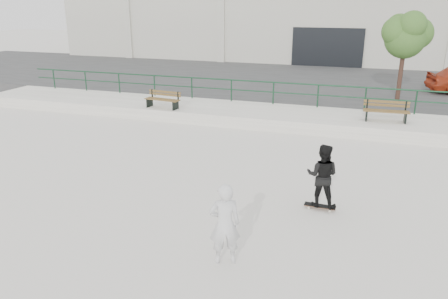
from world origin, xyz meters
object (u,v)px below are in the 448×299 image
(bench_right, at_px, (386,111))
(standing_skater, at_px, (322,176))
(seated_skater, at_px, (225,224))
(skateboard, at_px, (320,206))
(bench_left, at_px, (163,100))
(tree, at_px, (406,34))

(bench_right, distance_m, standing_skater, 7.72)
(standing_skater, xyz_separation_m, seated_skater, (-1.53, -3.01, -0.05))
(bench_right, bearing_deg, skateboard, -104.81)
(bench_left, height_order, seated_skater, seated_skater)
(bench_right, bearing_deg, tree, 78.69)
(bench_left, xyz_separation_m, seated_skater, (6.12, -9.82, -0.02))
(bench_left, distance_m, skateboard, 10.28)
(bench_left, distance_m, tree, 11.45)
(tree, xyz_separation_m, skateboard, (-2.25, -11.87, -3.49))
(standing_skater, distance_m, seated_skater, 3.38)
(bench_left, bearing_deg, standing_skater, -34.63)
(bench_right, xyz_separation_m, standing_skater, (-1.61, -7.55, 0.01))
(bench_left, height_order, tree, tree)
(tree, relative_size, skateboard, 5.19)
(bench_left, relative_size, tree, 0.41)
(tree, bearing_deg, standing_skater, -100.74)
(bench_right, relative_size, seated_skater, 1.02)
(tree, distance_m, seated_skater, 15.59)
(seated_skater, bearing_deg, standing_skater, -141.05)
(skateboard, xyz_separation_m, standing_skater, (-0.00, 0.00, 0.83))
(skateboard, distance_m, seated_skater, 3.46)
(standing_skater, bearing_deg, bench_left, -39.24)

